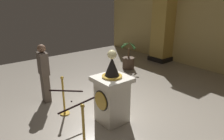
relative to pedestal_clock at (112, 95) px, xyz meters
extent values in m
plane|color=#9E9384|center=(-0.27, 0.16, -0.68)|extent=(12.30, 12.30, 0.00)
cube|color=tan|center=(-0.27, 5.39, 1.26)|extent=(12.30, 0.16, 3.88)
cube|color=silver|center=(0.00, 0.01, -0.17)|extent=(0.60, 0.60, 1.01)
cube|color=silver|center=(0.00, 0.01, 0.38)|extent=(0.75, 0.75, 0.10)
cylinder|color=gold|center=(0.00, -0.31, -0.05)|extent=(0.42, 0.03, 0.42)
cylinder|color=black|center=(0.00, -0.30, -0.05)|extent=(0.47, 0.01, 0.47)
cylinder|color=gold|center=(0.00, 0.01, 0.45)|extent=(0.45, 0.45, 0.04)
cone|color=black|center=(0.00, 0.01, 0.68)|extent=(0.33, 0.33, 0.42)
cylinder|color=gold|center=(0.00, 0.01, 0.87)|extent=(0.03, 0.03, 0.05)
sphere|color=beige|center=(0.00, 0.01, 0.95)|extent=(0.20, 0.20, 0.20)
cylinder|color=gold|center=(-0.98, -0.73, -0.66)|extent=(0.24, 0.24, 0.03)
cylinder|color=gold|center=(-0.98, -0.73, -0.21)|extent=(0.05, 0.05, 0.94)
sphere|color=gold|center=(-0.98, -0.73, 0.30)|extent=(0.08, 0.08, 0.08)
cylinder|color=gold|center=(0.48, -1.05, -0.22)|extent=(0.05, 0.05, 0.92)
sphere|color=gold|center=(0.48, -1.05, 0.28)|extent=(0.08, 0.08, 0.08)
cylinder|color=black|center=(-0.62, -0.81, 0.11)|extent=(0.20, 0.75, 0.22)
cylinder|color=black|center=(0.11, -0.97, 0.11)|extent=(0.20, 0.75, 0.22)
sphere|color=black|center=(-0.25, -0.89, 0.02)|extent=(0.04, 0.04, 0.04)
cube|color=black|center=(-2.54, 4.98, -0.58)|extent=(0.88, 0.88, 0.20)
cube|color=gold|center=(-2.54, 4.98, 1.18)|extent=(0.77, 0.77, 3.73)
cylinder|color=#4C3828|center=(-2.62, 2.98, -0.45)|extent=(0.48, 0.48, 0.46)
cylinder|color=brown|center=(-2.62, 2.98, -0.02)|extent=(0.08, 0.08, 0.40)
cone|color=#387533|center=(-2.45, 2.99, 0.32)|extent=(0.35, 0.12, 0.29)
cone|color=#387533|center=(-2.66, 3.15, 0.32)|extent=(0.15, 0.35, 0.31)
cone|color=#387533|center=(-2.80, 3.00, 0.32)|extent=(0.38, 0.16, 0.23)
cone|color=#387533|center=(-2.65, 2.80, 0.32)|extent=(0.14, 0.37, 0.21)
cube|color=brown|center=(-1.94, -0.80, -0.28)|extent=(0.29, 0.20, 0.81)
cube|color=brown|center=(-1.94, -0.80, 0.43)|extent=(0.38, 0.25, 0.61)
sphere|color=brown|center=(-1.94, -0.80, 0.84)|extent=(0.22, 0.22, 0.22)
camera|label=1|loc=(3.33, -2.66, 2.08)|focal=33.22mm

